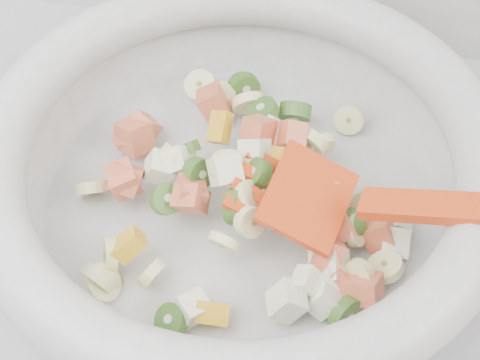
# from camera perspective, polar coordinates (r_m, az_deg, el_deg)

# --- Properties ---
(mixing_bowl) EXTENTS (0.49, 0.38, 0.15)m
(mixing_bowl) POSITION_cam_1_polar(r_m,az_deg,el_deg) (0.53, 0.08, 0.69)
(mixing_bowl) COLOR silver
(mixing_bowl) RESTS_ON counter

